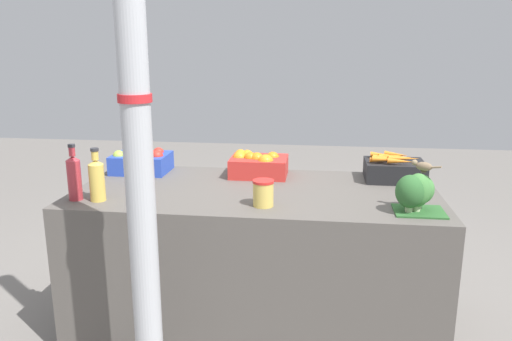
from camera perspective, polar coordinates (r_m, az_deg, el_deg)
The scene contains 11 objects.
ground_plane at distance 2.87m, azimuth 0.00°, elevation -16.80°, with size 10.00×10.00×0.00m, color slate.
market_table at distance 2.70m, azimuth 0.00°, elevation -9.90°, with size 1.84×0.87×0.76m, color #56514C.
support_pole at distance 1.85m, azimuth -13.47°, elevation 4.48°, with size 0.12×0.12×2.35m.
apple_crate at distance 2.97m, azimuth -12.84°, elevation 1.03°, with size 0.32×0.25×0.14m.
orange_crate at distance 2.82m, azimuth 0.20°, elevation 0.70°, with size 0.32×0.25×0.14m.
carrot_crate at distance 2.83m, azimuth 15.49°, elevation 0.16°, with size 0.32×0.25×0.14m.
broccoli_pile at distance 2.30m, azimuth 17.80°, elevation -2.32°, with size 0.22×0.18×0.18m.
juice_bottle_ruby at distance 2.52m, azimuth -20.06°, elevation -0.65°, with size 0.07×0.07×0.27m.
juice_bottle_golden at distance 2.47m, azimuth -17.73°, elevation -0.92°, with size 0.07×0.07×0.26m.
pickle_jar at distance 2.29m, azimuth 0.83°, elevation -2.59°, with size 0.10×0.10×0.12m.
sparrow_bird at distance 2.30m, azimuth 18.55°, elevation 0.49°, with size 0.13×0.07×0.05m.
Camera 1 is at (0.31, -2.44, 1.48)m, focal length 35.00 mm.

